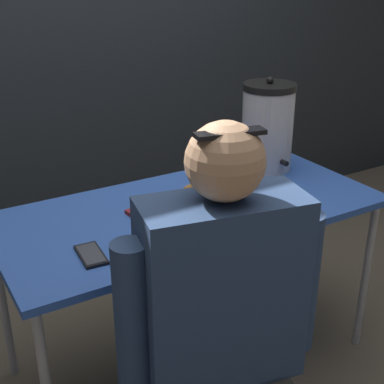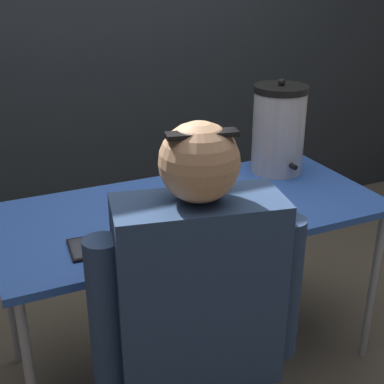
{
  "view_description": "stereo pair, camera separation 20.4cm",
  "coord_description": "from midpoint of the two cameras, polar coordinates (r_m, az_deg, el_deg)",
  "views": [
    {
      "loc": [
        -0.96,
        -1.61,
        1.61
      ],
      "look_at": [
        0.0,
        0.0,
        0.79
      ],
      "focal_mm": 50.0,
      "sensor_mm": 36.0,
      "label": 1
    },
    {
      "loc": [
        -0.78,
        -1.71,
        1.61
      ],
      "look_at": [
        0.0,
        0.0,
        0.79
      ],
      "focal_mm": 50.0,
      "sensor_mm": 36.0,
      "label": 2
    }
  ],
  "objects": [
    {
      "name": "ground_plane",
      "position": [
        2.47,
        2.43,
        -17.24
      ],
      "size": [
        12.0,
        12.0,
        0.0
      ],
      "primitive_type": "plane",
      "color": "brown"
    },
    {
      "name": "folding_table",
      "position": [
        2.09,
        2.74,
        -2.78
      ],
      "size": [
        1.48,
        0.7,
        0.73
      ],
      "color": "#2D56B2",
      "rests_on": "ground"
    },
    {
      "name": "donut_box",
      "position": [
        2.05,
        3.21,
        -1.17
      ],
      "size": [
        0.52,
        0.33,
        0.05
      ],
      "rotation": [
        0.0,
        0.0,
        0.17
      ],
      "color": "maroon",
      "rests_on": "folding_table"
    },
    {
      "name": "coffee_urn",
      "position": [
        2.4,
        11.66,
        6.54
      ],
      "size": [
        0.23,
        0.27,
        0.42
      ],
      "color": "#B7B7BC",
      "rests_on": "folding_table"
    },
    {
      "name": "cell_phone",
      "position": [
        1.78,
        -8.56,
        -6.11
      ],
      "size": [
        0.09,
        0.16,
        0.01
      ],
      "rotation": [
        0.0,
        0.0,
        -0.07
      ],
      "color": "black",
      "rests_on": "folding_table"
    },
    {
      "name": "person_seated",
      "position": [
        1.63,
        4.39,
        -15.45
      ],
      "size": [
        0.61,
        0.32,
        1.25
      ],
      "rotation": [
        0.0,
        0.0,
        2.94
      ],
      "color": "#33332D",
      "rests_on": "ground"
    }
  ]
}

